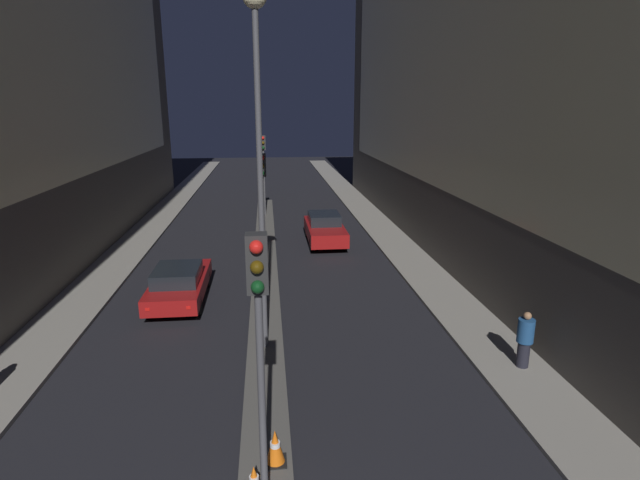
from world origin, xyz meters
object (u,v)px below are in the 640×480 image
(traffic_light_mid, at_px, (263,189))
(traffic_cone_near, at_px, (254,480))
(street_lamp, at_px, (258,100))
(traffic_cone_far, at_px, (275,447))
(car_left_lane, at_px, (179,283))
(pedestrian_on_right_sidewalk, at_px, (525,339))
(traffic_light_far, at_px, (263,158))
(car_right_lane, at_px, (325,229))
(traffic_light_near, at_px, (259,322))

(traffic_light_mid, xyz_separation_m, traffic_cone_near, (-0.20, -11.93, -3.40))
(traffic_light_mid, height_order, street_lamp, street_lamp)
(traffic_cone_far, height_order, car_left_lane, car_left_lane)
(traffic_cone_far, bearing_deg, pedestrian_on_right_sidewalk, 24.63)
(traffic_light_far, relative_size, pedestrian_on_right_sidewalk, 3.20)
(traffic_light_mid, bearing_deg, car_left_lane, -147.23)
(car_right_lane, bearing_deg, traffic_light_near, -99.76)
(car_left_lane, bearing_deg, traffic_light_far, 77.68)
(traffic_light_near, xyz_separation_m, traffic_light_far, (0.00, 24.85, 0.00))
(traffic_cone_far, xyz_separation_m, car_left_lane, (-3.30, 9.15, 0.23))
(traffic_light_far, xyz_separation_m, car_left_lane, (-3.11, -14.24, -3.10))
(street_lamp, bearing_deg, pedestrian_on_right_sidewalk, -15.47)
(traffic_light_mid, height_order, pedestrian_on_right_sidewalk, traffic_light_mid)
(street_lamp, distance_m, pedestrian_on_right_sidewalk, 9.47)
(traffic_cone_far, distance_m, car_right_lane, 16.88)
(traffic_light_mid, xyz_separation_m, street_lamp, (0.00, -6.15, 3.28))
(traffic_cone_far, bearing_deg, car_left_lane, 109.85)
(traffic_light_far, bearing_deg, traffic_cone_near, -90.49)
(traffic_light_near, distance_m, traffic_light_mid, 12.61)
(car_left_lane, height_order, pedestrian_on_right_sidewalk, pedestrian_on_right_sidewalk)
(pedestrian_on_right_sidewalk, bearing_deg, street_lamp, 164.53)
(pedestrian_on_right_sidewalk, bearing_deg, car_right_lane, 105.75)
(traffic_light_far, bearing_deg, car_right_lane, -65.33)
(car_left_lane, xyz_separation_m, car_right_lane, (6.22, 7.47, 0.06))
(traffic_cone_far, relative_size, car_right_lane, 0.16)
(traffic_cone_near, bearing_deg, car_right_lane, 79.21)
(traffic_light_far, height_order, pedestrian_on_right_sidewalk, traffic_light_far)
(street_lamp, height_order, pedestrian_on_right_sidewalk, street_lamp)
(traffic_light_mid, distance_m, pedestrian_on_right_sidewalk, 11.02)
(traffic_cone_far, height_order, car_right_lane, car_right_lane)
(traffic_light_mid, height_order, car_left_lane, traffic_light_mid)
(traffic_light_near, xyz_separation_m, car_left_lane, (-3.11, 10.61, -3.10))
(traffic_light_mid, relative_size, pedestrian_on_right_sidewalk, 3.20)
(traffic_light_mid, distance_m, traffic_cone_near, 12.41)
(traffic_cone_near, xyz_separation_m, pedestrian_on_right_sidewalk, (7.13, 3.87, 0.53))
(traffic_cone_far, bearing_deg, traffic_cone_near, -117.08)
(traffic_light_near, relative_size, traffic_cone_near, 8.87)
(traffic_light_near, xyz_separation_m, pedestrian_on_right_sidewalk, (6.93, 4.55, -2.88))
(traffic_cone_near, height_order, traffic_cone_far, traffic_cone_far)
(traffic_cone_near, bearing_deg, car_left_lane, 106.31)
(traffic_light_mid, bearing_deg, pedestrian_on_right_sidewalk, -49.34)
(street_lamp, bearing_deg, traffic_light_mid, 90.00)
(street_lamp, xyz_separation_m, pedestrian_on_right_sidewalk, (6.93, -1.92, -6.16))
(pedestrian_on_right_sidewalk, bearing_deg, traffic_light_mid, 130.66)
(traffic_light_near, relative_size, street_lamp, 0.52)
(traffic_light_mid, relative_size, car_left_lane, 1.10)
(traffic_light_far, relative_size, car_right_lane, 1.10)
(traffic_cone_far, bearing_deg, traffic_light_near, -97.55)
(traffic_light_mid, distance_m, car_left_lane, 4.83)
(car_right_lane, bearing_deg, street_lamp, -104.99)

